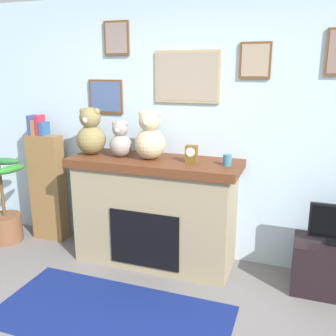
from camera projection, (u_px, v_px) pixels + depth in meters
name	position (u px, v px, depth m)	size (l,w,h in m)	color
back_wall	(196.00, 131.00, 3.76)	(5.20, 0.15, 2.60)	silver
fireplace	(155.00, 211.00, 3.74)	(1.66, 0.63, 1.07)	gray
bookshelf	(47.00, 185.00, 4.23)	(0.39, 0.16, 1.43)	olive
potted_plant	(5.00, 217.00, 4.23)	(0.58, 0.52, 0.94)	brown
area_rug	(111.00, 315.00, 3.00)	(1.89, 0.91, 0.01)	navy
candle_jar	(227.00, 160.00, 3.35)	(0.08, 0.08, 0.10)	teal
mantel_clock	(191.00, 154.00, 3.45)	(0.11, 0.08, 0.16)	brown
teddy_bear_grey	(91.00, 133.00, 3.76)	(0.29, 0.29, 0.47)	olive
teddy_bear_tan	(121.00, 140.00, 3.66)	(0.22, 0.22, 0.36)	gray
teddy_bear_brown	(150.00, 137.00, 3.55)	(0.29, 0.29, 0.47)	#C5AF88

